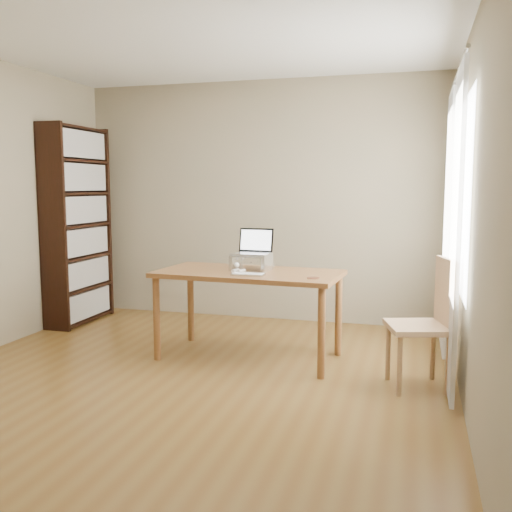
% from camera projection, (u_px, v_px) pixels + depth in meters
% --- Properties ---
extents(room, '(4.04, 4.54, 2.64)m').
position_uv_depth(room, '(182.00, 209.00, 4.10)').
color(room, brown).
rests_on(room, ground).
extents(bookshelf, '(0.30, 0.90, 2.10)m').
position_uv_depth(bookshelf, '(78.00, 225.00, 6.10)').
color(bookshelf, black).
rests_on(bookshelf, ground).
extents(curtains, '(0.03, 1.90, 2.25)m').
position_uv_depth(curtains, '(451.00, 225.00, 4.36)').
color(curtains, silver).
rests_on(curtains, ground).
extents(desk, '(1.59, 0.87, 0.75)m').
position_uv_depth(desk, '(249.00, 281.00, 4.84)').
color(desk, brown).
rests_on(desk, ground).
extents(laptop_stand, '(0.32, 0.25, 0.13)m').
position_uv_depth(laptop_stand, '(251.00, 260.00, 4.89)').
color(laptop_stand, silver).
rests_on(laptop_stand, desk).
extents(laptop, '(0.32, 0.28, 0.22)m').
position_uv_depth(laptop, '(253.00, 248.00, 4.93)').
color(laptop, silver).
rests_on(laptop, laptop_stand).
extents(keyboard, '(0.27, 0.12, 0.02)m').
position_uv_depth(keyboard, '(248.00, 274.00, 4.60)').
color(keyboard, silver).
rests_on(keyboard, desk).
extents(coaster, '(0.10, 0.10, 0.01)m').
position_uv_depth(coaster, '(313.00, 278.00, 4.46)').
color(coaster, brown).
rests_on(coaster, desk).
extents(cat, '(0.23, 0.47, 0.14)m').
position_uv_depth(cat, '(250.00, 262.00, 4.93)').
color(cat, '#484138').
rests_on(cat, desk).
extents(chair, '(0.52, 0.52, 0.95)m').
position_uv_depth(chair, '(429.00, 319.00, 4.10)').
color(chair, tan).
rests_on(chair, ground).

